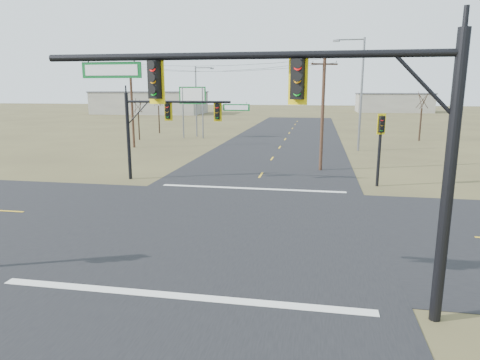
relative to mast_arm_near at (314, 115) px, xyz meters
name	(u,v)px	position (x,y,z in m)	size (l,w,h in m)	color
ground	(228,224)	(-3.97, 7.50, -5.66)	(320.00, 320.00, 0.00)	brown
road_ew	(228,224)	(-3.97, 7.50, -5.65)	(160.00, 14.00, 0.02)	black
road_ns	(228,224)	(-3.97, 7.50, -5.65)	(14.00, 160.00, 0.02)	black
stop_bar_near	(179,296)	(-3.97, 0.00, -5.63)	(12.00, 0.40, 0.01)	silver
stop_bar_far	(252,188)	(-3.97, 15.00, -5.63)	(12.00, 0.40, 0.01)	silver
mast_arm_near	(314,115)	(0.00, 0.00, 0.00)	(11.34, 0.57, 7.83)	black
mast_arm_far	(172,118)	(-9.81, 16.61, -1.23)	(8.82, 0.53, 6.10)	black
pedestal_signal_ne	(381,134)	(4.16, 17.21, -2.20)	(0.66, 0.58, 4.84)	black
utility_pole_near	(323,112)	(0.44, 22.49, -1.06)	(2.03, 0.96, 8.82)	#4C3020
utility_pole_far	(132,104)	(-19.94, 32.71, -0.86)	(2.25, 0.42, 9.23)	#4C3020
highway_sign	(193,102)	(-16.06, 42.83, -0.99)	(3.56, 0.18, 6.67)	slate
streetlight_a	(359,88)	(4.15, 34.54, 0.77)	(3.21, 0.48, 11.45)	slate
streetlight_c	(198,98)	(-15.97, 44.88, -0.42)	(2.61, 0.31, 9.34)	slate
bare_tree_a	(138,105)	(-22.37, 39.85, -1.32)	(2.88, 2.88, 5.49)	black
bare_tree_b	(158,99)	(-22.84, 48.26, -0.74)	(2.95, 2.95, 6.16)	black
bare_tree_c	(422,100)	(12.71, 44.91, -0.62)	(3.38, 3.38, 6.43)	black
warehouse_left	(150,103)	(-43.97, 97.50, -2.91)	(28.00, 14.00, 5.50)	#9B988A
warehouse_mid	(393,103)	(21.03, 117.50, -3.16)	(20.00, 12.00, 5.00)	#9B988A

